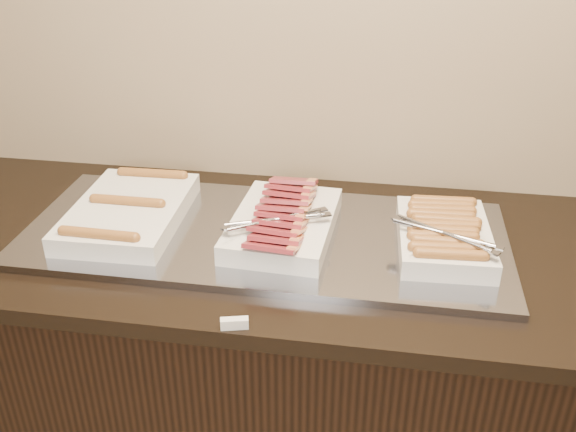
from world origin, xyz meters
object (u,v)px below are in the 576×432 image
object	(u,v)px
counter	(275,374)
dish_left	(129,212)
dish_center	(283,222)
dish_right	(444,234)
warming_tray	(264,235)

from	to	relation	value
counter	dish_left	bearing A→B (deg)	-180.00
dish_center	dish_right	xyz separation A→B (m)	(0.39, -0.00, 0.00)
dish_right	dish_center	bearing A→B (deg)	177.29
dish_left	dish_center	distance (m)	0.40
warming_tray	dish_center	size ratio (longest dim) A/B	3.12
dish_left	dish_center	bearing A→B (deg)	-1.88
warming_tray	dish_left	distance (m)	0.35
dish_center	dish_right	size ratio (longest dim) A/B	1.17
counter	dish_center	size ratio (longest dim) A/B	5.35
warming_tray	dish_center	world-z (taller)	dish_center
dish_left	dish_right	world-z (taller)	dish_right
warming_tray	counter	bearing A→B (deg)	0.00
dish_left	warming_tray	bearing A→B (deg)	-1.34
warming_tray	dish_left	world-z (taller)	dish_left
counter	warming_tray	bearing A→B (deg)	180.00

